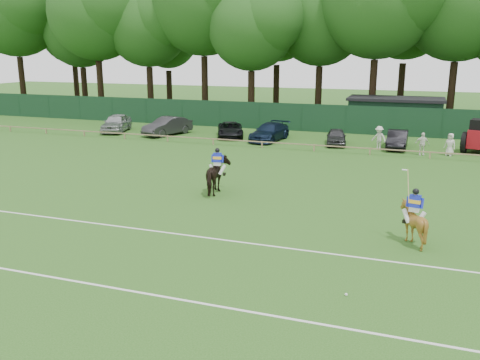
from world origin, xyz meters
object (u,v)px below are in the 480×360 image
at_px(sedan_grey, 167,126).
at_px(spectator_left, 379,138).
at_px(horse_chestnut, 413,223).
at_px(utility_shed, 395,114).
at_px(spectator_mid, 422,144).
at_px(sedan_silver, 116,123).
at_px(tractor, 480,137).
at_px(polo_ball, 346,294).
at_px(estate_black, 397,139).
at_px(sedan_navy, 269,132).
at_px(hatch_grey, 336,137).
at_px(suv_black, 230,130).
at_px(spectator_right, 450,145).
at_px(horse_dark, 218,176).

height_order(sedan_grey, spectator_left, spectator_left).
bearing_deg(horse_chestnut, utility_shed, -75.35).
height_order(spectator_left, spectator_mid, spectator_left).
bearing_deg(sedan_silver, tractor, -15.34).
relative_size(polo_ball, tractor, 0.03).
xyz_separation_m(sedan_silver, estate_black, (24.39, 0.11, -0.13)).
height_order(sedan_grey, utility_shed, utility_shed).
height_order(spectator_left, tractor, tractor).
distance_m(sedan_grey, sedan_navy, 9.19).
distance_m(estate_black, utility_shed, 8.90).
bearing_deg(hatch_grey, spectator_left, -24.98).
bearing_deg(spectator_mid, sedan_navy, 159.85).
relative_size(suv_black, spectator_mid, 2.79).
height_order(spectator_left, utility_shed, utility_shed).
relative_size(suv_black, spectator_right, 2.85).
xyz_separation_m(spectator_mid, polo_ball, (-2.03, -23.18, -0.76)).
distance_m(spectator_left, utility_shed, 9.87).
xyz_separation_m(sedan_navy, spectator_right, (13.64, -1.65, 0.08)).
bearing_deg(sedan_navy, hatch_grey, 6.96).
bearing_deg(tractor, polo_ball, -87.49).
bearing_deg(spectator_mid, hatch_grey, 152.31).
bearing_deg(sedan_navy, polo_ball, -60.91).
relative_size(sedan_grey, tractor, 1.43).
distance_m(suv_black, utility_shed, 15.39).
bearing_deg(sedan_navy, horse_chestnut, -52.18).
relative_size(sedan_grey, suv_black, 1.05).
distance_m(sedan_silver, utility_shed, 25.35).
distance_m(hatch_grey, estate_black, 4.57).
height_order(sedan_grey, spectator_right, spectator_right).
bearing_deg(utility_shed, sedan_silver, -159.35).
bearing_deg(spectator_mid, suv_black, 160.14).
relative_size(horse_chestnut, polo_ball, 18.00).
relative_size(horse_chestnut, hatch_grey, 0.44).
bearing_deg(suv_black, spectator_mid, -31.75).
distance_m(sedan_silver, sedan_grey, 5.18).
bearing_deg(polo_ball, hatch_grey, 99.67).
bearing_deg(horse_dark, spectator_right, -138.94).
xyz_separation_m(sedan_grey, spectator_right, (22.84, -1.42, 0.01)).
bearing_deg(spectator_right, horse_dark, -102.87).
xyz_separation_m(suv_black, utility_shed, (12.99, 8.21, 0.91)).
distance_m(spectator_left, spectator_mid, 3.23).
relative_size(suv_black, utility_shed, 0.54).
bearing_deg(tractor, hatch_grey, -163.08).
bearing_deg(horse_dark, sedan_grey, -64.77).
xyz_separation_m(sedan_silver, spectator_mid, (26.16, -1.99, 0.00)).
bearing_deg(spectator_right, utility_shed, 138.73).
distance_m(spectator_mid, utility_shed, 11.22).
bearing_deg(sedan_grey, sedan_navy, 20.41).
relative_size(horse_chestnut, sedan_grey, 0.34).
xyz_separation_m(hatch_grey, spectator_left, (3.30, -0.94, 0.25)).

